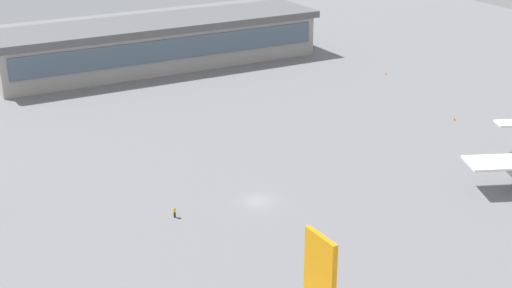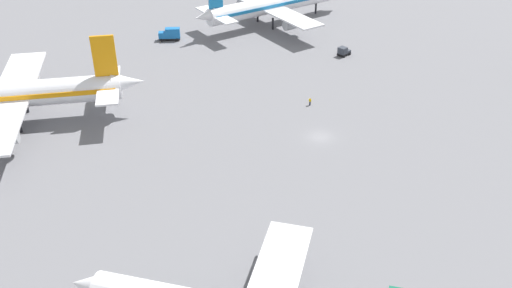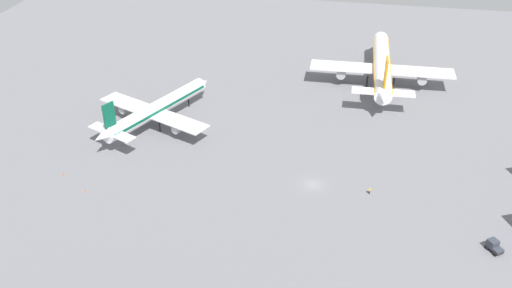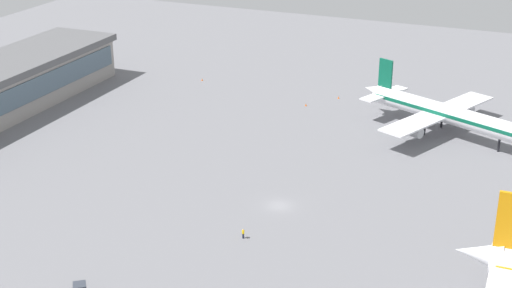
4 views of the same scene
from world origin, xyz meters
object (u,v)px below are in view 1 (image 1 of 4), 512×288
Objects in this scene: safety_cone_near_gate at (454,119)px; ground_crew_worker at (175,212)px; safety_cone_far_side at (386,73)px; safety_cone_mid_apron at (507,120)px.

ground_crew_worker is at bearing 10.54° from safety_cone_near_gate.
safety_cone_near_gate is at bearing 75.55° from safety_cone_far_side.
safety_cone_far_side is at bearing -104.45° from safety_cone_near_gate.
ground_crew_worker is 65.24m from safety_cone_near_gate.
safety_cone_far_side is (0.08, -37.56, 0.00)m from safety_cone_mid_apron.
safety_cone_near_gate is at bearing -33.87° from safety_cone_mid_apron.
safety_cone_far_side is (-8.24, -31.97, 0.00)m from safety_cone_near_gate.
safety_cone_near_gate is (-64.13, -11.94, -0.55)m from ground_crew_worker.
safety_cone_far_side is at bearing -107.46° from ground_crew_worker.
ground_crew_worker is at bearing 5.01° from safety_cone_mid_apron.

